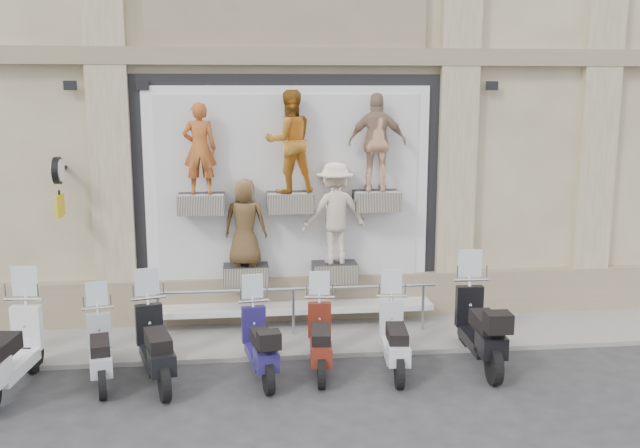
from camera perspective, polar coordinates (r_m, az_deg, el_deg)
The scene contains 13 objects.
ground at distance 10.75m, azimuth -1.29°, elevation -12.76°, with size 90.00×90.00×0.00m, color #2C2C2F.
sidewalk at distance 12.68m, azimuth -2.17°, elevation -8.84°, with size 16.00×2.20×0.08m, color gray.
building at distance 16.93m, azimuth -3.63°, elevation 16.51°, with size 14.00×8.60×12.00m, color beige, non-canonical shape.
shop_vitrine at distance 12.74m, azimuth -1.82°, elevation 2.31°, with size 5.60×0.87×4.30m.
guard_rail at distance 12.45m, azimuth -2.15°, elevation -7.15°, with size 5.06×0.10×0.93m, color #9EA0A5, non-canonical shape.
clock_sign_bracket at distance 12.74m, azimuth -20.19°, elevation 3.38°, with size 0.10×0.80×1.02m.
scooter_b at distance 11.10m, azimuth -23.64°, elevation -8.24°, with size 0.61×2.09×1.70m, color silver, non-canonical shape.
scooter_c at distance 11.09m, azimuth -17.23°, elevation -8.65°, with size 0.50×1.72×1.39m, color #9A9FA7, non-canonical shape.
scooter_d at distance 10.85m, azimuth -13.08°, elevation -8.32°, with size 0.57×1.96×1.59m, color black, non-canonical shape.
scooter_e at distance 10.82m, azimuth -4.85°, elevation -8.51°, with size 0.52×1.79×1.45m, color #1E1752, non-canonical shape.
scooter_f at distance 11.00m, azimuth 0.03°, elevation -8.18°, with size 0.52×1.77×1.44m, color #5A1B0F, non-canonical shape.
scooter_g at distance 11.06m, azimuth 6.02°, elevation -8.08°, with size 0.52×1.80×1.46m, color #B6B7BD, non-canonical shape.
scooter_h at distance 11.48m, azimuth 12.72°, elevation -6.94°, with size 0.61×2.10×1.71m, color black, non-canonical shape.
Camera 1 is at (-0.88, -9.82, 4.28)m, focal length 40.00 mm.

